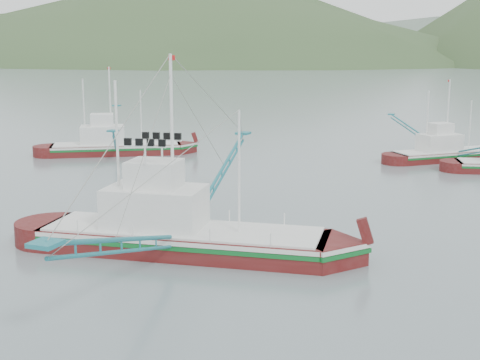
% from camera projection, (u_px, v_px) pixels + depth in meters
% --- Properties ---
extents(ground, '(1200.00, 1200.00, 0.00)m').
position_uv_depth(ground, '(203.00, 251.00, 39.82)').
color(ground, slate).
rests_on(ground, ground).
extents(main_boat, '(17.53, 30.73, 12.51)m').
position_uv_depth(main_boat, '(179.00, 219.00, 39.32)').
color(main_boat, '#4C0D0C').
rests_on(main_boat, ground).
extents(bg_boat_left, '(17.40, 23.66, 10.44)m').
position_uv_depth(bg_boat_left, '(115.00, 135.00, 74.20)').
color(bg_boat_left, '#4C0D0C').
rests_on(bg_boat_left, ground).
extents(bg_boat_far, '(18.27, 19.45, 9.20)m').
position_uv_depth(bg_boat_far, '(449.00, 142.00, 70.48)').
color(bg_boat_far, '#4C0D0C').
rests_on(bg_boat_far, ground).
extents(headland_left, '(448.00, 308.00, 210.00)m').
position_uv_depth(headland_left, '(183.00, 62.00, 432.65)').
color(headland_left, '#334C27').
rests_on(headland_left, ground).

